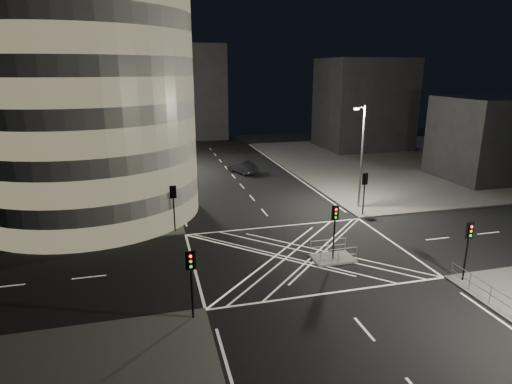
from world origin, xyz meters
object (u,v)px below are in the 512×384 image
object	(u,v)px
central_island	(333,258)
traffic_signal_nl	(191,272)
traffic_signal_fl	(173,200)
street_lamp_left_near	(161,157)
traffic_signal_island	(335,222)
traffic_signal_nr	(468,241)
sedan	(242,167)
street_lamp_left_far	(155,131)
traffic_signal_fr	(365,186)
street_lamp_right_far	(361,154)

from	to	relation	value
central_island	traffic_signal_nl	distance (m)	12.36
central_island	traffic_signal_fl	xyz separation A→B (m)	(-10.80, 8.30, 2.84)
central_island	street_lamp_left_near	world-z (taller)	street_lamp_left_near
traffic_signal_nl	traffic_signal_island	size ratio (longest dim) A/B	1.00
traffic_signal_nr	sedan	distance (m)	34.07
street_lamp_left_far	traffic_signal_island	bearing A→B (deg)	-70.05
central_island	sedan	world-z (taller)	sedan
traffic_signal_fl	street_lamp_left_near	xyz separation A→B (m)	(-0.64, 5.20, 2.63)
street_lamp_left_near	sedan	xyz separation A→B (m)	(10.94, 14.42, -4.72)
traffic_signal_fl	street_lamp_left_far	size ratio (longest dim) A/B	0.40
sedan	traffic_signal_nr	bearing A→B (deg)	79.38
traffic_signal_fr	traffic_signal_nl	bearing A→B (deg)	-142.31
traffic_signal_nr	street_lamp_right_far	xyz separation A→B (m)	(0.64, 15.80, 2.63)
traffic_signal_nl	traffic_signal_island	xyz separation A→B (m)	(10.80, 5.30, 0.00)
traffic_signal_nr	street_lamp_right_far	bearing A→B (deg)	87.70
sedan	street_lamp_left_near	bearing A→B (deg)	29.80
street_lamp_left_far	street_lamp_right_far	distance (m)	28.23
central_island	traffic_signal_island	distance (m)	2.84
sedan	street_lamp_right_far	bearing A→B (deg)	91.48
traffic_signal_fr	street_lamp_right_far	distance (m)	3.48
traffic_signal_island	sedan	bearing A→B (deg)	91.03
street_lamp_left_near	street_lamp_right_far	bearing A→B (deg)	-9.03
traffic_signal_fr	street_lamp_right_far	world-z (taller)	street_lamp_right_far
traffic_signal_nr	sedan	world-z (taller)	traffic_signal_nr
central_island	traffic_signal_fr	bearing A→B (deg)	50.67
street_lamp_left_near	sedan	world-z (taller)	street_lamp_left_near
traffic_signal_nr	sedan	xyz separation A→B (m)	(-7.30, 33.22, -2.10)
traffic_signal_fr	street_lamp_left_far	xyz separation A→B (m)	(-18.24, 23.20, 2.63)
traffic_signal_island	traffic_signal_fl	bearing A→B (deg)	142.46
traffic_signal_nr	traffic_signal_fr	bearing A→B (deg)	90.00
street_lamp_left_near	street_lamp_right_far	size ratio (longest dim) A/B	1.00
street_lamp_right_far	traffic_signal_nr	bearing A→B (deg)	-92.30
traffic_signal_nl	street_lamp_left_far	bearing A→B (deg)	90.99
traffic_signal_island	traffic_signal_nr	bearing A→B (deg)	-37.93
traffic_signal_nr	sedan	bearing A→B (deg)	102.39
central_island	traffic_signal_fl	size ratio (longest dim) A/B	0.75
traffic_signal_nl	street_lamp_left_far	size ratio (longest dim) A/B	0.40
traffic_signal_fr	sedan	bearing A→B (deg)	110.41
central_island	traffic_signal_island	bearing A→B (deg)	0.00
sedan	traffic_signal_nl	bearing A→B (deg)	49.76
traffic_signal_island	street_lamp_left_near	size ratio (longest dim) A/B	0.40
traffic_signal_fl	traffic_signal_fr	size ratio (longest dim) A/B	1.00
traffic_signal_fl	traffic_signal_fr	world-z (taller)	same
central_island	traffic_signal_fl	world-z (taller)	traffic_signal_fl
street_lamp_left_near	street_lamp_right_far	distance (m)	19.11
traffic_signal_fl	street_lamp_left_far	world-z (taller)	street_lamp_left_far
central_island	traffic_signal_nl	bearing A→B (deg)	-153.86
street_lamp_left_near	street_lamp_right_far	xyz separation A→B (m)	(18.87, -3.00, 0.00)
traffic_signal_fl	traffic_signal_nr	distance (m)	22.24
central_island	traffic_signal_island	size ratio (longest dim) A/B	0.75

